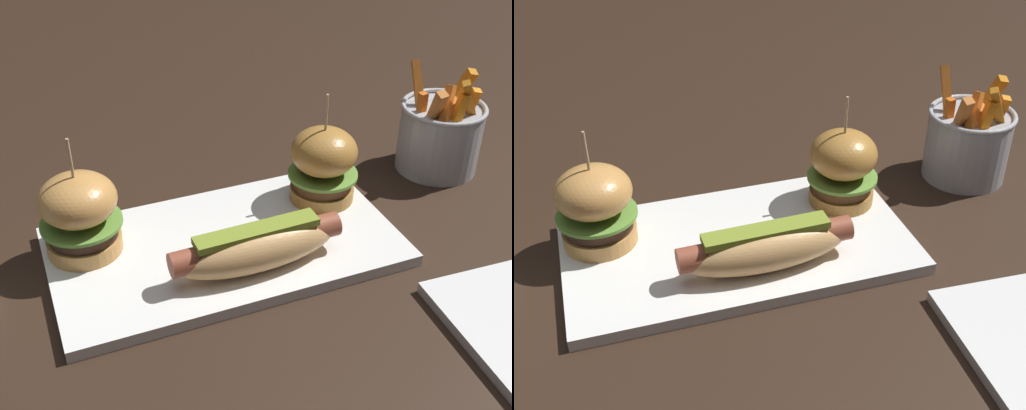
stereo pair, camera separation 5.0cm
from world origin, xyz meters
TOP-DOWN VIEW (x-y plane):
  - ground_plane at (0.00, 0.00)m, footprint 3.00×3.00m
  - platter_main at (0.00, 0.00)m, footprint 0.39×0.21m
  - hot_dog at (0.02, -0.05)m, footprint 0.19×0.06m
  - slider_left at (-0.15, 0.04)m, footprint 0.09×0.09m
  - slider_right at (0.14, 0.04)m, footprint 0.09×0.09m
  - fries_bucket at (0.33, 0.07)m, footprint 0.11×0.11m

SIDE VIEW (x-z plane):
  - ground_plane at x=0.00m, z-range 0.00..0.00m
  - platter_main at x=0.00m, z-range 0.00..0.01m
  - hot_dog at x=0.02m, z-range 0.02..0.07m
  - fries_bucket at x=0.33m, z-range -0.02..0.12m
  - slider_left at x=-0.15m, z-range -0.01..0.13m
  - slider_right at x=0.14m, z-range -0.01..0.13m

